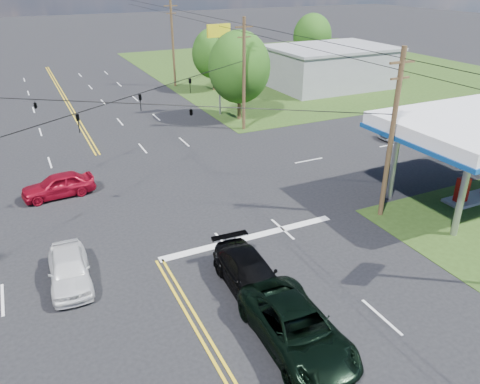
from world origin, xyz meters
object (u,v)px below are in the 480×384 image
retail_ne (330,68)px  pole_ne (244,74)px  pole_right_far (173,42)px  tree_far_r (312,36)px  pole_se (392,134)px  tree_right_a (239,67)px  tree_right_b (214,54)px  suv_black (250,274)px  pickup_dkgreen (297,328)px  pickup_white (69,269)px

retail_ne → pole_ne: size_ratio=1.47×
retail_ne → pole_right_far: (-17.00, 8.00, 2.97)m
pole_ne → tree_far_r: (21.00, 21.00, -0.37)m
pole_se → pole_right_far: pole_right_far is taller
pole_se → tree_far_r: (21.00, 39.00, -0.37)m
tree_far_r → retail_ne: bearing=-111.8°
pole_ne → tree_right_a: size_ratio=1.16×
tree_right_a → tree_right_b: size_ratio=1.15×
suv_black → tree_far_r: bearing=56.6°
pickup_dkgreen → suv_black: size_ratio=1.11×
retail_ne → pickup_dkgreen: retail_ne is taller
tree_right_b → pole_ne: bearing=-103.1°
retail_ne → tree_right_a: bearing=-153.4°
pole_ne → tree_far_r: 29.70m
pole_se → pole_right_far: size_ratio=0.95×
pole_right_far → pole_ne: bearing=-90.0°
pole_se → tree_right_a: (1.00, 21.00, -0.05)m
pole_se → pole_ne: size_ratio=1.00×
tree_right_a → pickup_dkgreen: size_ratio=1.40×
pole_ne → pickup_white: (-17.13, -17.00, -4.17)m
retail_ne → tree_right_b: size_ratio=1.98×
retail_ne → pickup_white: retail_ne is taller
tree_right_b → tree_far_r: bearing=18.9°
pole_ne → pickup_dkgreen: 27.05m
pickup_dkgreen → suv_black: bearing=92.1°
retail_ne → pole_right_far: pole_right_far is taller
pole_se → tree_right_a: pole_se is taller
pole_se → suv_black: (-10.00, -2.94, -4.16)m
pickup_white → retail_ne: bearing=42.7°
tree_right_a → pickup_white: bearing=-132.2°
pole_right_far → tree_right_b: pole_right_far is taller
tree_far_r → suv_black: (-31.00, -41.94, -3.78)m
retail_ne → tree_right_b: (-13.50, 4.00, 2.02)m
pole_ne → pickup_dkgreen: size_ratio=1.63×
tree_right_b → pickup_dkgreen: size_ratio=1.22×
pickup_dkgreen → suv_black: pickup_dkgreen is taller
tree_right_a → suv_black: size_ratio=1.56×
retail_ne → tree_far_r: tree_far_r is taller
suv_black → pickup_white: 8.14m
pole_ne → tree_right_b: size_ratio=1.34×
pickup_white → suv_black: bearing=-25.6°
retail_ne → pickup_dkgreen: size_ratio=2.40×
retail_ne → tree_right_a: 18.09m
pole_ne → pickup_white: pole_ne is taller
retail_ne → suv_black: bearing=-130.2°
tree_right_a → suv_black: bearing=-114.7°
tree_right_a → tree_far_r: (20.00, 18.00, -0.33)m
tree_right_a → pickup_dkgreen: bearing=-111.6°
tree_right_b → pickup_white: bearing=-122.8°
pole_se → pickup_white: size_ratio=2.19×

